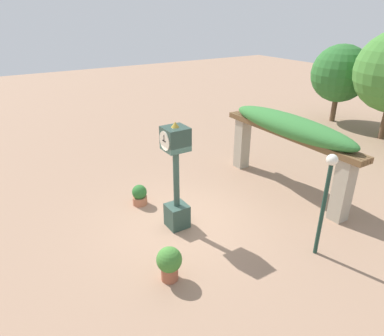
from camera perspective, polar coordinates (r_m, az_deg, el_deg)
The scene contains 6 objects.
ground_plane at distance 10.10m, azimuth -1.43°, elevation -9.12°, with size 60.00×60.00×0.00m, color #9E7A60.
pedestal_clock at distance 9.20m, azimuth -2.64°, elevation -1.51°, with size 0.61×0.66×3.10m.
pergola at distance 11.51m, azimuth 15.81°, elevation 5.72°, with size 5.50×1.04×2.63m.
potted_plant_near_left at distance 10.96m, azimuth -8.73°, elevation -4.47°, with size 0.46×0.46×0.67m.
potted_plant_near_right at distance 8.00m, azimuth -3.81°, elevation -15.42°, with size 0.59×0.59×0.85m.
lamp_post at distance 8.61m, azimuth 21.50°, elevation -3.47°, with size 0.26×0.26×2.72m.
Camera 1 is at (7.24, -4.23, 5.64)m, focal length 32.00 mm.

